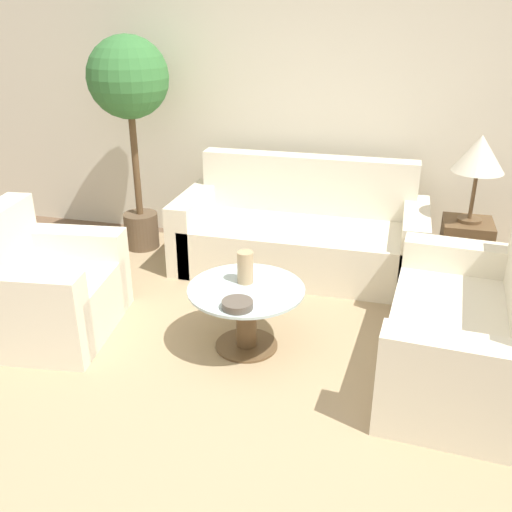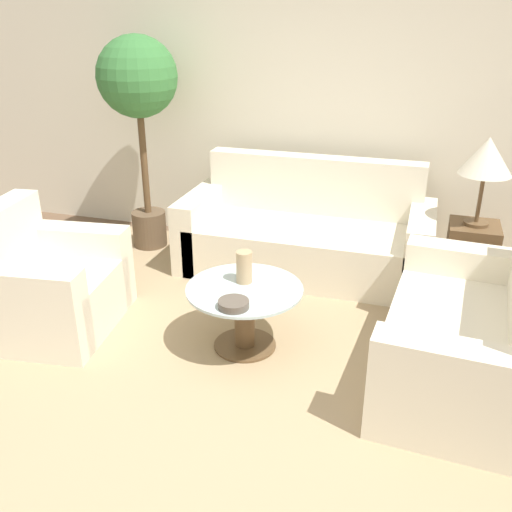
# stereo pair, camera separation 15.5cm
# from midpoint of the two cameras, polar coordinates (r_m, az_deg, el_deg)

# --- Properties ---
(ground_plane) EXTENTS (14.00, 14.00, 0.00)m
(ground_plane) POSITION_cam_midpoint_polar(r_m,az_deg,el_deg) (3.23, -5.85, -16.34)
(ground_plane) COLOR brown
(wall_back) EXTENTS (10.00, 0.06, 2.60)m
(wall_back) POSITION_cam_midpoint_polar(r_m,az_deg,el_deg) (5.13, 4.14, 15.12)
(wall_back) COLOR beige
(wall_back) RESTS_ON ground_plane
(rug) EXTENTS (3.69, 3.52, 0.01)m
(rug) POSITION_cam_midpoint_polar(r_m,az_deg,el_deg) (3.83, -2.13, -8.99)
(rug) COLOR tan
(rug) RESTS_ON ground_plane
(sofa_main) EXTENTS (2.04, 0.88, 0.90)m
(sofa_main) POSITION_cam_midpoint_polar(r_m,az_deg,el_deg) (4.84, 3.61, 2.12)
(sofa_main) COLOR beige
(sofa_main) RESTS_ON ground_plane
(armchair) EXTENTS (0.92, 1.03, 0.87)m
(armchair) POSITION_cam_midpoint_polar(r_m,az_deg,el_deg) (4.17, -21.70, -3.39)
(armchair) COLOR beige
(armchair) RESTS_ON ground_plane
(loveseat) EXTENTS (0.94, 1.53, 0.89)m
(loveseat) POSITION_cam_midpoint_polar(r_m,az_deg,el_deg) (3.62, 19.96, -7.43)
(loveseat) COLOR beige
(loveseat) RESTS_ON ground_plane
(coffee_table) EXTENTS (0.75, 0.75, 0.44)m
(coffee_table) POSITION_cam_midpoint_polar(r_m,az_deg,el_deg) (3.68, -2.19, -5.36)
(coffee_table) COLOR brown
(coffee_table) RESTS_ON ground_plane
(side_table) EXTENTS (0.36, 0.36, 0.58)m
(side_table) POSITION_cam_midpoint_polar(r_m,az_deg,el_deg) (4.68, 19.14, -0.00)
(side_table) COLOR brown
(side_table) RESTS_ON ground_plane
(table_lamp) EXTENTS (0.37, 0.37, 0.65)m
(table_lamp) POSITION_cam_midpoint_polar(r_m,az_deg,el_deg) (4.44, 20.52, 9.41)
(table_lamp) COLOR brown
(table_lamp) RESTS_ON side_table
(potted_plant) EXTENTS (0.68, 0.68, 1.86)m
(potted_plant) POSITION_cam_midpoint_polar(r_m,az_deg,el_deg) (5.07, -13.43, 15.53)
(potted_plant) COLOR brown
(potted_plant) RESTS_ON ground_plane
(vase) EXTENTS (0.10, 0.10, 0.21)m
(vase) POSITION_cam_midpoint_polar(r_m,az_deg,el_deg) (3.64, -2.31, -1.14)
(vase) COLOR tan
(vase) RESTS_ON coffee_table
(bowl) EXTENTS (0.19, 0.19, 0.05)m
(bowl) POSITION_cam_midpoint_polar(r_m,az_deg,el_deg) (3.37, -3.20, -4.89)
(bowl) COLOR brown
(bowl) RESTS_ON coffee_table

